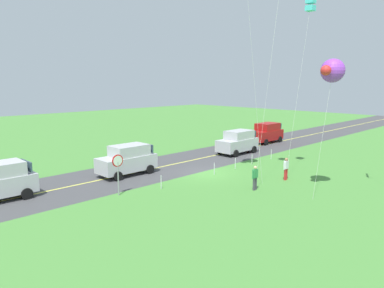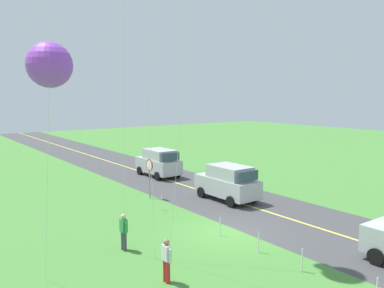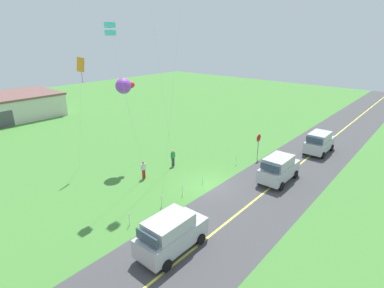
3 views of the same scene
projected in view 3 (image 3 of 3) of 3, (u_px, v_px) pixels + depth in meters
The scene contains 17 objects.
ground_plane at pixel (210, 186), 24.79m from camera, with size 120.00×120.00×0.10m, color #478438.
asphalt_road at pixel (252, 202), 22.34m from camera, with size 120.00×7.00×0.00m, color #424244.
road_centre_stripe at pixel (252, 202), 22.34m from camera, with size 120.00×0.16×0.00m, color #E5E04C.
car_suv_foreground at pixel (279, 168), 25.28m from camera, with size 4.40×2.12×2.24m.
car_parked_east_near at pixel (319, 142), 31.48m from camera, with size 4.40×2.12×2.24m.
car_parked_west_near at pixel (171, 233), 16.99m from camera, with size 4.40×2.12×2.24m.
stop_sign at pixel (258, 142), 29.72m from camera, with size 0.76×0.08×2.56m.
person_adult_near at pixel (173, 157), 28.35m from camera, with size 0.58×0.22×1.60m.
person_adult_companion at pixel (143, 169), 25.85m from camera, with size 0.58×0.22×1.60m.
kite_blue_mid at pixel (110, 30), 20.56m from camera, with size 2.38×0.56×12.62m.
kite_yellow_high at pixel (124, 86), 26.52m from camera, with size 2.28×1.40×8.24m.
kite_pink_drift at pixel (81, 67), 25.77m from camera, with size 1.64×0.74×10.07m.
fence_post_0 at pixel (129, 219), 19.47m from camera, with size 0.05×0.05×0.90m, color silver.
fence_post_1 at pixel (161, 202), 21.56m from camera, with size 0.05×0.05×0.90m, color silver.
fence_post_2 at pixel (182, 190), 23.18m from camera, with size 0.05×0.05×0.90m, color silver.
fence_post_3 at pixel (202, 179), 24.98m from camera, with size 0.05×0.05×0.90m, color silver.
fence_post_4 at pixel (236, 160), 28.71m from camera, with size 0.05×0.05×0.90m, color silver.
Camera 3 is at (-17.78, -13.18, 11.76)m, focal length 27.90 mm.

